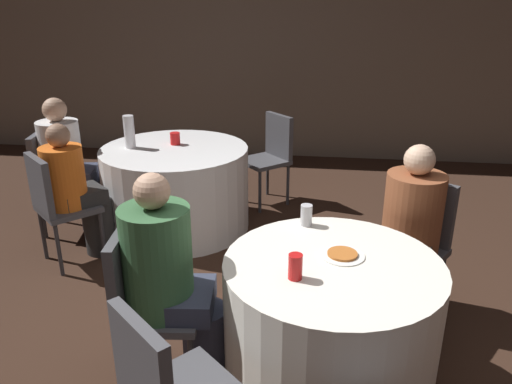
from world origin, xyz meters
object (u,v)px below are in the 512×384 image
at_px(table_far, 177,188).
at_px(person_white_shirt, 71,165).
at_px(person_orange_shirt, 77,193).
at_px(pizza_plate_near, 342,255).
at_px(person_floral_shirt, 405,236).
at_px(person_green_jacket, 172,283).
at_px(soda_can_silver, 306,215).
at_px(table_near, 330,326).
at_px(chair_near_northeast, 416,235).
at_px(chair_far_west, 53,173).
at_px(bottle_far, 129,132).
at_px(chair_far_northeast, 272,151).
at_px(chair_near_west, 143,295).
at_px(chair_far_southwest, 55,200).
at_px(soda_can_red, 295,267).

bearing_deg(table_far, person_white_shirt, -169.21).
distance_m(person_orange_shirt, pizza_plate_near, 2.25).
distance_m(person_white_shirt, person_floral_shirt, 2.83).
bearing_deg(person_green_jacket, soda_can_silver, 121.90).
height_order(table_near, table_far, same).
distance_m(chair_near_northeast, chair_far_west, 3.01).
distance_m(pizza_plate_near, bottle_far, 2.45).
bearing_deg(chair_far_northeast, person_white_shirt, 75.47).
height_order(chair_near_west, person_orange_shirt, person_orange_shirt).
height_order(chair_far_southwest, person_white_shirt, person_white_shirt).
height_order(chair_far_southwest, bottle_far, bottle_far).
height_order(person_white_shirt, soda_can_red, person_white_shirt).
xyz_separation_m(chair_far_southwest, person_floral_shirt, (2.48, -0.39, 0.06)).
relative_size(table_far, pizza_plate_near, 5.68).
distance_m(chair_near_northeast, soda_can_silver, 0.82).
bearing_deg(chair_far_southwest, soda_can_red, 9.01).
bearing_deg(person_white_shirt, chair_far_northeast, 107.19).
bearing_deg(table_near, pizza_plate_near, 60.53).
bearing_deg(soda_can_silver, chair_near_west, -147.03).
bearing_deg(person_green_jacket, person_white_shirt, -147.00).
bearing_deg(soda_can_red, table_near, 43.06).
relative_size(chair_near_west, person_white_shirt, 0.75).
bearing_deg(soda_can_silver, chair_near_northeast, 28.18).
xyz_separation_m(table_far, bottle_far, (-0.37, -0.03, 0.51)).
xyz_separation_m(chair_near_northeast, bottle_far, (-2.24, 1.00, 0.34)).
bearing_deg(chair_far_southwest, bottle_far, 108.23).
xyz_separation_m(chair_far_northeast, chair_far_southwest, (-1.47, -1.48, 0.00)).
height_order(chair_far_southwest, soda_can_silver, chair_far_southwest).
relative_size(person_orange_shirt, soda_can_silver, 9.01).
bearing_deg(table_near, soda_can_red, -136.94).
xyz_separation_m(table_near, soda_can_red, (-0.18, -0.17, 0.43)).
xyz_separation_m(chair_far_northeast, person_floral_shirt, (1.01, -1.87, 0.06)).
bearing_deg(soda_can_red, bottle_far, 127.99).
bearing_deg(chair_far_west, person_floral_shirt, 60.22).
xyz_separation_m(chair_far_northeast, soda_can_silver, (0.41, -2.11, 0.26)).
bearing_deg(bottle_far, chair_near_west, -68.20).
height_order(person_orange_shirt, soda_can_red, person_orange_shirt).
bearing_deg(chair_far_southwest, table_near, 14.98).
relative_size(person_white_shirt, soda_can_red, 9.67).
bearing_deg(chair_far_west, chair_near_northeast, 63.10).
distance_m(table_near, person_green_jacket, 0.83).
bearing_deg(soda_can_silver, person_floral_shirt, 21.74).
xyz_separation_m(chair_near_northeast, pizza_plate_near, (-0.50, -0.71, 0.21)).
bearing_deg(person_orange_shirt, soda_can_silver, 19.06).
relative_size(table_near, chair_near_west, 1.23).
distance_m(table_far, person_green_jacket, 1.99).
bearing_deg(table_far, bottle_far, -174.81).
relative_size(chair_near_west, soda_can_silver, 7.24).
relative_size(chair_near_west, person_floral_shirt, 0.77).
bearing_deg(chair_far_southwest, chair_far_west, 161.49).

